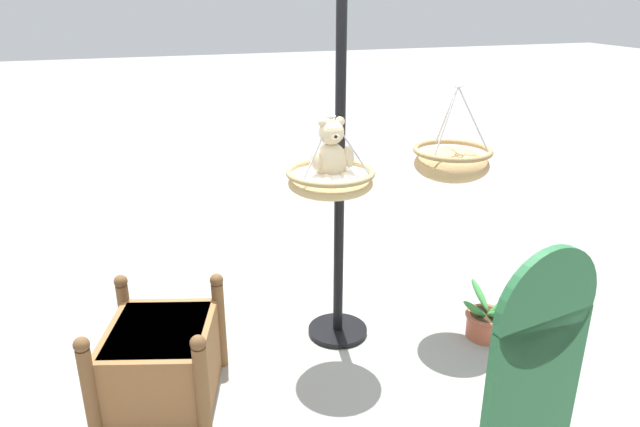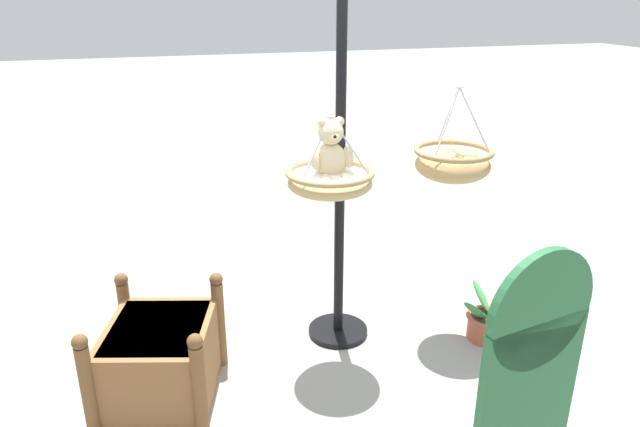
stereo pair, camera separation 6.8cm
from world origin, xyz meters
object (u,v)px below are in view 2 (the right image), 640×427
at_px(hanging_basket_with_teddy, 330,180).
at_px(wooden_planter_box, 161,359).
at_px(potted_plant_fern_front, 487,322).
at_px(display_pole_central, 339,229).
at_px(display_sign_board, 531,375).
at_px(teddy_bear, 331,155).
at_px(hanging_basket_left_high, 453,163).

relative_size(hanging_basket_with_teddy, wooden_planter_box, 0.59).
bearing_deg(potted_plant_fern_front, wooden_planter_box, 0.16).
bearing_deg(display_pole_central, potted_plant_fern_front, 160.10).
distance_m(hanging_basket_with_teddy, display_sign_board, 1.68).
xyz_separation_m(hanging_basket_with_teddy, display_sign_board, (-0.41, 1.57, -0.43)).
relative_size(display_pole_central, wooden_planter_box, 2.79).
relative_size(hanging_basket_with_teddy, potted_plant_fern_front, 0.98).
xyz_separation_m(hanging_basket_with_teddy, teddy_bear, (0.00, 0.02, 0.17)).
bearing_deg(teddy_bear, display_sign_board, 104.79).
bearing_deg(wooden_planter_box, display_pole_central, -163.47).
distance_m(hanging_basket_left_high, display_sign_board, 1.80).
bearing_deg(display_pole_central, wooden_planter_box, 16.53).
xyz_separation_m(display_pole_central, potted_plant_fern_front, (-1.03, 0.37, -0.71)).
distance_m(display_pole_central, wooden_planter_box, 1.45).
height_order(potted_plant_fern_front, display_sign_board, display_sign_board).
xyz_separation_m(display_pole_central, hanging_basket_with_teddy, (0.15, 0.25, 0.45)).
xyz_separation_m(hanging_basket_with_teddy, hanging_basket_left_high, (-0.91, -0.10, 0.01)).
xyz_separation_m(teddy_bear, hanging_basket_left_high, (-0.91, -0.12, -0.16)).
relative_size(display_pole_central, hanging_basket_with_teddy, 4.73).
relative_size(hanging_basket_with_teddy, display_sign_board, 0.38).
bearing_deg(display_pole_central, teddy_bear, 61.04).
height_order(teddy_bear, display_sign_board, teddy_bear).
distance_m(teddy_bear, wooden_planter_box, 1.64).
bearing_deg(hanging_basket_left_high, wooden_planter_box, 6.53).
xyz_separation_m(teddy_bear, wooden_planter_box, (1.13, 0.11, -1.19)).
bearing_deg(display_pole_central, hanging_basket_with_teddy, 59.04).
bearing_deg(hanging_basket_left_high, display_sign_board, 73.23).
relative_size(display_pole_central, hanging_basket_left_high, 4.08).
xyz_separation_m(display_pole_central, display_sign_board, (-0.26, 1.82, 0.03)).
bearing_deg(display_sign_board, wooden_planter_box, -43.06).
relative_size(hanging_basket_with_teddy, hanging_basket_left_high, 0.86).
bearing_deg(teddy_bear, hanging_basket_left_high, -172.22).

